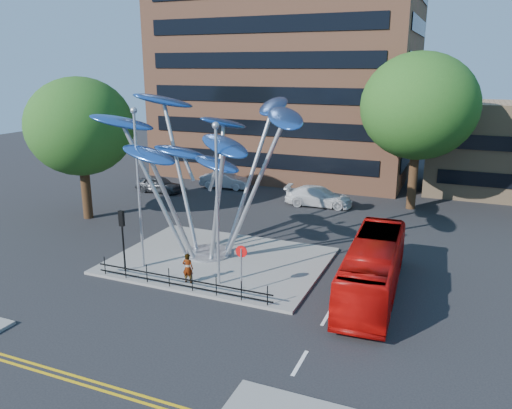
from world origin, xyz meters
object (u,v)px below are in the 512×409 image
at_px(tree_left, 80,127).
at_px(no_entry_sign_island, 241,261).
at_px(traffic_light_island, 122,228).
at_px(street_lamp_left, 138,175).
at_px(street_lamp_right, 217,191).
at_px(parked_car_mid, 225,180).
at_px(parked_car_left, 159,184).
at_px(red_bus, 373,268).
at_px(leaf_sculpture, 206,141).
at_px(tree_right, 419,106).
at_px(pedestrian, 188,268).
at_px(parked_car_right, 319,196).

height_order(tree_left, no_entry_sign_island, tree_left).
relative_size(traffic_light_island, no_entry_sign_island, 1.40).
xyz_separation_m(street_lamp_left, street_lamp_right, (5.00, -0.50, -0.26)).
bearing_deg(parked_car_mid, parked_car_left, 122.35).
bearing_deg(red_bus, leaf_sculpture, 168.55).
bearing_deg(parked_car_left, tree_right, -80.18).
xyz_separation_m(street_lamp_left, pedestrian, (3.47, -1.00, -4.41)).
bearing_deg(leaf_sculpture, tree_right, 56.69).
distance_m(no_entry_sign_island, red_bus, 6.50).
bearing_deg(tree_right, no_entry_sign_island, -107.12).
height_order(street_lamp_right, parked_car_mid, street_lamp_right).
relative_size(street_lamp_right, no_entry_sign_island, 3.39).
distance_m(no_entry_sign_island, parked_car_mid, 22.60).
bearing_deg(tree_left, parked_car_mid, 66.76).
height_order(parked_car_left, parked_car_right, parked_car_right).
distance_m(leaf_sculpture, no_entry_sign_island, 7.71).
relative_size(tree_left, pedestrian, 6.46).
bearing_deg(parked_car_mid, parked_car_right, -109.67).
relative_size(street_lamp_left, street_lamp_right, 1.06).
bearing_deg(leaf_sculpture, tree_left, 164.45).
xyz_separation_m(leaf_sculpture, street_lamp_right, (2.57, -3.68, -1.78)).
bearing_deg(street_lamp_left, no_entry_sign_island, -8.61).
relative_size(tree_right, tree_left, 1.17).
distance_m(pedestrian, parked_car_right, 17.54).
xyz_separation_m(street_lamp_left, red_bus, (12.42, 1.67, -3.97)).
bearing_deg(traffic_light_island, leaf_sculpture, 54.96).
height_order(tree_right, parked_car_left, tree_right).
distance_m(tree_left, no_entry_sign_island, 18.35).
bearing_deg(parked_car_left, parked_car_mid, -51.31).
bearing_deg(street_lamp_right, tree_right, 68.46).
xyz_separation_m(tree_left, traffic_light_island, (9.00, -7.50, -4.18)).
distance_m(traffic_light_island, parked_car_right, 18.52).
relative_size(tree_left, leaf_sculpture, 0.81).
height_order(leaf_sculpture, parked_car_mid, leaf_sculpture).
height_order(tree_left, parked_car_mid, tree_left).
height_order(red_bus, parked_car_mid, red_bus).
relative_size(tree_right, leaf_sculpture, 0.95).
distance_m(tree_right, pedestrian, 22.63).
bearing_deg(pedestrian, no_entry_sign_island, 173.54).
relative_size(street_lamp_left, parked_car_right, 1.62).
distance_m(no_entry_sign_island, parked_car_left, 22.43).
height_order(red_bus, parked_car_left, red_bus).
height_order(tree_right, traffic_light_island, tree_right).
bearing_deg(red_bus, parked_car_mid, 131.02).
xyz_separation_m(leaf_sculpture, parked_car_left, (-11.41, 12.04, -6.14)).
relative_size(street_lamp_left, no_entry_sign_island, 3.59).
bearing_deg(tree_right, traffic_light_island, -123.69).
distance_m(leaf_sculpture, street_lamp_left, 4.28).
bearing_deg(parked_car_left, street_lamp_right, -137.23).
distance_m(street_lamp_right, parked_car_mid, 21.90).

